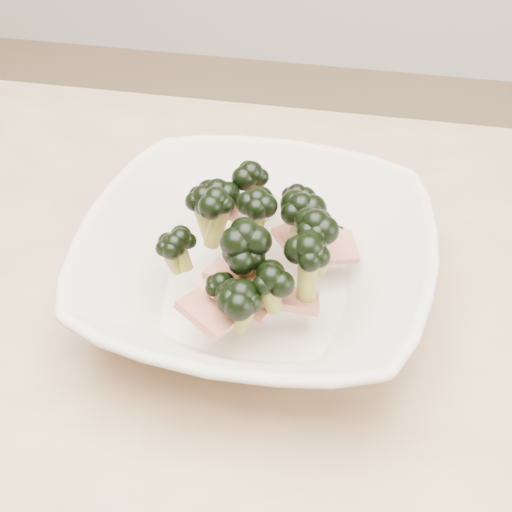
% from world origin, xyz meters
% --- Properties ---
extents(dining_table, '(1.20, 0.80, 0.75)m').
position_xyz_m(dining_table, '(0.00, 0.00, 0.65)').
color(dining_table, tan).
rests_on(dining_table, ground).
extents(broccoli_dish, '(0.32, 0.32, 0.12)m').
position_xyz_m(broccoli_dish, '(0.08, 0.06, 0.79)').
color(broccoli_dish, beige).
rests_on(broccoli_dish, dining_table).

